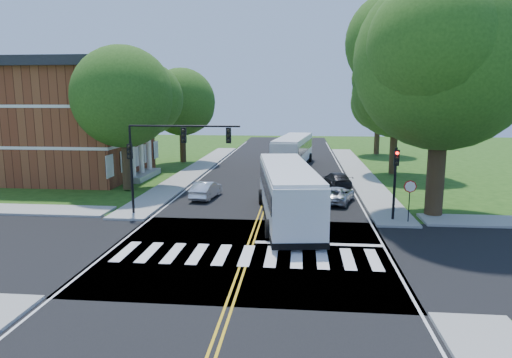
# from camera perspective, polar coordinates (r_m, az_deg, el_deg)

# --- Properties ---
(ground) EXTENTS (140.00, 140.00, 0.00)m
(ground) POSITION_cam_1_polar(r_m,az_deg,el_deg) (22.67, -1.04, -9.13)
(ground) COLOR #214611
(ground) RESTS_ON ground
(road) EXTENTS (14.00, 96.00, 0.01)m
(road) POSITION_cam_1_polar(r_m,az_deg,el_deg) (40.04, 1.93, -0.64)
(road) COLOR black
(road) RESTS_ON ground
(cross_road) EXTENTS (60.00, 12.00, 0.01)m
(cross_road) POSITION_cam_1_polar(r_m,az_deg,el_deg) (22.67, -1.04, -9.12)
(cross_road) COLOR black
(cross_road) RESTS_ON ground
(center_line) EXTENTS (0.36, 70.00, 0.01)m
(center_line) POSITION_cam_1_polar(r_m,az_deg,el_deg) (43.96, 2.27, 0.34)
(center_line) COLOR gold
(center_line) RESTS_ON road
(edge_line_w) EXTENTS (0.12, 70.00, 0.01)m
(edge_line_w) POSITION_cam_1_polar(r_m,az_deg,el_deg) (44.86, -6.44, 0.49)
(edge_line_w) COLOR silver
(edge_line_w) RESTS_ON road
(edge_line_e) EXTENTS (0.12, 70.00, 0.01)m
(edge_line_e) POSITION_cam_1_polar(r_m,az_deg,el_deg) (44.10, 11.12, 0.19)
(edge_line_e) COLOR silver
(edge_line_e) RESTS_ON road
(crosswalk) EXTENTS (12.60, 3.00, 0.01)m
(crosswalk) POSITION_cam_1_polar(r_m,az_deg,el_deg) (22.19, -1.19, -9.52)
(crosswalk) COLOR silver
(crosswalk) RESTS_ON road
(stop_bar) EXTENTS (6.60, 0.40, 0.01)m
(stop_bar) POSITION_cam_1_polar(r_m,az_deg,el_deg) (24.06, 7.80, -8.03)
(stop_bar) COLOR silver
(stop_bar) RESTS_ON road
(sidewalk_nw) EXTENTS (2.60, 40.00, 0.15)m
(sidewalk_nw) POSITION_cam_1_polar(r_m,az_deg,el_deg) (48.07, -7.45, 1.18)
(sidewalk_nw) COLOR gray
(sidewalk_nw) RESTS_ON ground
(sidewalk_ne) EXTENTS (2.60, 40.00, 0.15)m
(sidewalk_ne) POSITION_cam_1_polar(r_m,az_deg,el_deg) (47.20, 12.59, 0.86)
(sidewalk_ne) COLOR gray
(sidewalk_ne) RESTS_ON ground
(tree_ne_big) EXTENTS (10.80, 10.80, 14.91)m
(tree_ne_big) POSITION_cam_1_polar(r_m,az_deg,el_deg) (30.54, 22.40, 13.41)
(tree_ne_big) COLOR #2E2212
(tree_ne_big) RESTS_ON ground
(tree_west_near) EXTENTS (8.00, 8.00, 11.40)m
(tree_west_near) POSITION_cam_1_polar(r_m,az_deg,el_deg) (37.93, -16.30, 9.80)
(tree_west_near) COLOR #2E2212
(tree_west_near) RESTS_ON ground
(tree_west_far) EXTENTS (7.60, 7.60, 10.67)m
(tree_west_far) POSITION_cam_1_polar(r_m,az_deg,el_deg) (53.00, -9.28, 9.48)
(tree_west_far) COLOR #2E2212
(tree_west_far) RESTS_ON ground
(tree_east_mid) EXTENTS (8.40, 8.40, 11.93)m
(tree_east_mid) POSITION_cam_1_polar(r_m,az_deg,el_deg) (46.14, 17.13, 10.16)
(tree_east_mid) COLOR #2E2212
(tree_east_mid) RESTS_ON ground
(tree_east_far) EXTENTS (7.20, 7.20, 10.34)m
(tree_east_far) POSITION_cam_1_polar(r_m,az_deg,el_deg) (62.07, 15.07, 9.22)
(tree_east_far) COLOR #2E2212
(tree_east_far) RESTS_ON ground
(brick_building) EXTENTS (20.00, 13.00, 10.80)m
(brick_building) POSITION_cam_1_polar(r_m,az_deg,el_deg) (47.99, -25.21, 6.71)
(brick_building) COLOR brown
(brick_building) RESTS_ON ground
(signal_nw) EXTENTS (7.15, 0.46, 5.66)m
(signal_nw) POSITION_cam_1_polar(r_m,az_deg,el_deg) (29.08, -11.14, 3.82)
(signal_nw) COLOR black
(signal_nw) RESTS_ON ground
(signal_ne) EXTENTS (0.30, 0.46, 4.40)m
(signal_ne) POSITION_cam_1_polar(r_m,az_deg,el_deg) (28.63, 17.02, 0.61)
(signal_ne) COLOR black
(signal_ne) RESTS_ON ground
(stop_sign) EXTENTS (0.76, 0.08, 2.53)m
(stop_sign) POSITION_cam_1_polar(r_m,az_deg,el_deg) (28.52, 18.68, -1.42)
(stop_sign) COLOR black
(stop_sign) RESTS_ON ground
(bus_lead) EXTENTS (4.52, 13.22, 3.36)m
(bus_lead) POSITION_cam_1_polar(r_m,az_deg,el_deg) (28.24, 3.94, -1.53)
(bus_lead) COLOR silver
(bus_lead) RESTS_ON road
(bus_follow) EXTENTS (4.42, 13.00, 3.30)m
(bus_follow) POSITION_cam_1_polar(r_m,az_deg,el_deg) (50.07, 4.67, 3.53)
(bus_follow) COLOR silver
(bus_follow) RESTS_ON road
(hatchback) EXTENTS (1.84, 4.06, 1.29)m
(hatchback) POSITION_cam_1_polar(r_m,az_deg,el_deg) (34.42, -6.27, -1.36)
(hatchback) COLOR silver
(hatchback) RESTS_ON road
(suv) EXTENTS (3.06, 4.59, 1.17)m
(suv) POSITION_cam_1_polar(r_m,az_deg,el_deg) (33.34, 10.10, -1.94)
(suv) COLOR #B6B8BD
(suv) RESTS_ON road
(dark_sedan) EXTENTS (2.56, 4.62, 1.27)m
(dark_sedan) POSITION_cam_1_polar(r_m,az_deg,el_deg) (39.11, 10.08, -0.09)
(dark_sedan) COLOR black
(dark_sedan) RESTS_ON road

